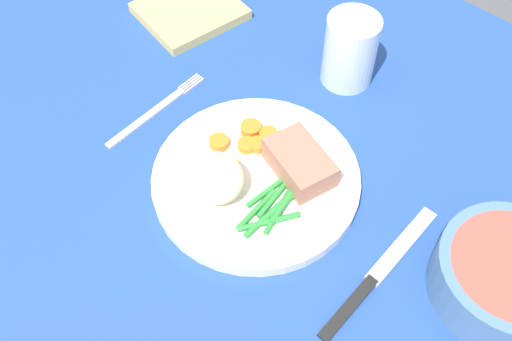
# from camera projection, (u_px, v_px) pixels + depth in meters

# --- Properties ---
(dining_table) EXTENTS (1.20, 0.90, 0.02)m
(dining_table) POSITION_uv_depth(u_px,v_px,m) (279.00, 183.00, 0.73)
(dining_table) COLOR #234793
(dining_table) RESTS_ON ground
(dinner_plate) EXTENTS (0.25, 0.25, 0.02)m
(dinner_plate) POSITION_uv_depth(u_px,v_px,m) (256.00, 179.00, 0.71)
(dinner_plate) COLOR white
(dinner_plate) RESTS_ON dining_table
(meat_portion) EXTENTS (0.10, 0.08, 0.03)m
(meat_portion) POSITION_uv_depth(u_px,v_px,m) (300.00, 163.00, 0.69)
(meat_portion) COLOR #A86B56
(meat_portion) RESTS_ON dinner_plate
(mashed_potatoes) EXTENTS (0.07, 0.07, 0.04)m
(mashed_potatoes) POSITION_uv_depth(u_px,v_px,m) (215.00, 177.00, 0.67)
(mashed_potatoes) COLOR beige
(mashed_potatoes) RESTS_ON dinner_plate
(carrot_slices) EXTENTS (0.06, 0.07, 0.01)m
(carrot_slices) POSITION_uv_depth(u_px,v_px,m) (248.00, 138.00, 0.73)
(carrot_slices) COLOR orange
(carrot_slices) RESTS_ON dinner_plate
(green_beans) EXTENTS (0.06, 0.10, 0.01)m
(green_beans) POSITION_uv_depth(u_px,v_px,m) (274.00, 206.00, 0.67)
(green_beans) COLOR #2D8C38
(green_beans) RESTS_ON dinner_plate
(fork) EXTENTS (0.01, 0.17, 0.00)m
(fork) POSITION_uv_depth(u_px,v_px,m) (156.00, 111.00, 0.78)
(fork) COLOR silver
(fork) RESTS_ON dining_table
(knife) EXTENTS (0.02, 0.21, 0.01)m
(knife) POSITION_uv_depth(u_px,v_px,m) (377.00, 274.00, 0.64)
(knife) COLOR black
(knife) RESTS_ON dining_table
(water_glass) EXTENTS (0.07, 0.07, 0.10)m
(water_glass) POSITION_uv_depth(u_px,v_px,m) (349.00, 55.00, 0.78)
(water_glass) COLOR silver
(water_glass) RESTS_ON dining_table
(salad_bowl) EXTENTS (0.15, 0.15, 0.06)m
(salad_bowl) POSITION_uv_depth(u_px,v_px,m) (507.00, 276.00, 0.61)
(salad_bowl) COLOR #4C7299
(salad_bowl) RESTS_ON dining_table
(napkin) EXTENTS (0.15, 0.16, 0.01)m
(napkin) POSITION_uv_depth(u_px,v_px,m) (190.00, 11.00, 0.89)
(napkin) COLOR #DBBC6B
(napkin) RESTS_ON dining_table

